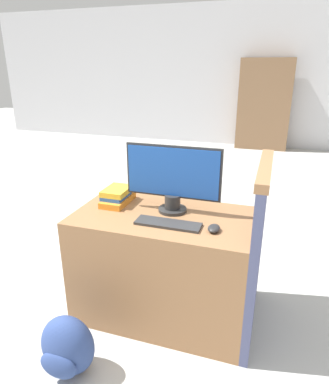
{
  "coord_description": "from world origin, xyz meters",
  "views": [
    {
      "loc": [
        0.62,
        -1.54,
        1.62
      ],
      "look_at": [
        0.02,
        0.29,
        0.9
      ],
      "focal_mm": 32.0,
      "sensor_mm": 36.0,
      "label": 1
    }
  ],
  "objects_px": {
    "mouse": "(214,228)",
    "book_stack": "(117,196)",
    "monitor": "(173,178)",
    "backpack": "(67,347)",
    "keyboard": "(168,224)"
  },
  "relations": [
    {
      "from": "mouse",
      "to": "book_stack",
      "type": "height_order",
      "value": "book_stack"
    },
    {
      "from": "mouse",
      "to": "backpack",
      "type": "relative_size",
      "value": 0.28
    },
    {
      "from": "monitor",
      "to": "book_stack",
      "type": "distance_m",
      "value": 0.43
    },
    {
      "from": "monitor",
      "to": "mouse",
      "type": "distance_m",
      "value": 0.42
    },
    {
      "from": "keyboard",
      "to": "backpack",
      "type": "distance_m",
      "value": 0.87
    },
    {
      "from": "monitor",
      "to": "backpack",
      "type": "distance_m",
      "value": 1.13
    },
    {
      "from": "keyboard",
      "to": "backpack",
      "type": "xyz_separation_m",
      "value": [
        -0.41,
        -0.52,
        -0.57
      ]
    },
    {
      "from": "monitor",
      "to": "keyboard",
      "type": "xyz_separation_m",
      "value": [
        0.04,
        -0.21,
        -0.21
      ]
    },
    {
      "from": "mouse",
      "to": "book_stack",
      "type": "distance_m",
      "value": 0.74
    },
    {
      "from": "backpack",
      "to": "mouse",
      "type": "bearing_deg",
      "value": 37.56
    },
    {
      "from": "book_stack",
      "to": "mouse",
      "type": "bearing_deg",
      "value": -17.25
    },
    {
      "from": "keyboard",
      "to": "backpack",
      "type": "bearing_deg",
      "value": -128.36
    },
    {
      "from": "monitor",
      "to": "backpack",
      "type": "bearing_deg",
      "value": -117.37
    },
    {
      "from": "keyboard",
      "to": "mouse",
      "type": "bearing_deg",
      "value": 0.9
    },
    {
      "from": "book_stack",
      "to": "monitor",
      "type": "bearing_deg",
      "value": -2.26
    }
  ]
}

